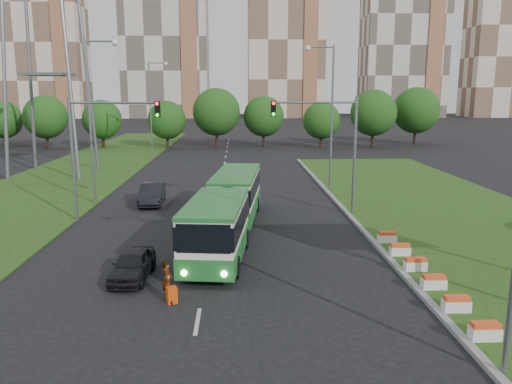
{
  "coord_description": "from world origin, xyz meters",
  "views": [
    {
      "loc": [
        -1.5,
        -23.05,
        8.22
      ],
      "look_at": [
        -0.43,
        5.13,
        2.6
      ],
      "focal_mm": 35.0,
      "sensor_mm": 36.0,
      "label": 1
    }
  ],
  "objects_px": {
    "traffic_mast_median": "(331,137)",
    "pedestrian": "(167,280)",
    "articulated_bus": "(227,208)",
    "shopping_trolley": "(172,295)",
    "car_left_near": "(133,264)",
    "traffic_mast_left": "(97,139)",
    "car_left_far": "(152,194)"
  },
  "relations": [
    {
      "from": "car_left_near",
      "to": "shopping_trolley",
      "type": "height_order",
      "value": "car_left_near"
    },
    {
      "from": "car_left_far",
      "to": "pedestrian",
      "type": "bearing_deg",
      "value": -81.97
    },
    {
      "from": "traffic_mast_median",
      "to": "pedestrian",
      "type": "bearing_deg",
      "value": -123.19
    },
    {
      "from": "articulated_bus",
      "to": "shopping_trolley",
      "type": "distance_m",
      "value": 9.79
    },
    {
      "from": "traffic_mast_left",
      "to": "shopping_trolley",
      "type": "height_order",
      "value": "traffic_mast_left"
    },
    {
      "from": "traffic_mast_left",
      "to": "pedestrian",
      "type": "distance_m",
      "value": 14.99
    },
    {
      "from": "car_left_near",
      "to": "shopping_trolley",
      "type": "relative_size",
      "value": 5.71
    },
    {
      "from": "articulated_bus",
      "to": "car_left_far",
      "type": "bearing_deg",
      "value": 130.16
    },
    {
      "from": "shopping_trolley",
      "to": "car_left_far",
      "type": "bearing_deg",
      "value": 77.66
    },
    {
      "from": "traffic_mast_left",
      "to": "pedestrian",
      "type": "xyz_separation_m",
      "value": [
        6.03,
        -12.95,
        -4.53
      ]
    },
    {
      "from": "traffic_mast_left",
      "to": "articulated_bus",
      "type": "distance_m",
      "value": 9.84
    },
    {
      "from": "traffic_mast_left",
      "to": "car_left_far",
      "type": "distance_m",
      "value": 7.08
    },
    {
      "from": "articulated_bus",
      "to": "car_left_near",
      "type": "bearing_deg",
      "value": -115.27
    },
    {
      "from": "traffic_mast_left",
      "to": "car_left_near",
      "type": "bearing_deg",
      "value": -68.52
    },
    {
      "from": "articulated_bus",
      "to": "shopping_trolley",
      "type": "height_order",
      "value": "articulated_bus"
    },
    {
      "from": "car_left_far",
      "to": "traffic_mast_median",
      "type": "bearing_deg",
      "value": -20.0
    },
    {
      "from": "articulated_bus",
      "to": "car_left_far",
      "type": "distance_m",
      "value": 10.46
    },
    {
      "from": "car_left_far",
      "to": "shopping_trolley",
      "type": "bearing_deg",
      "value": -81.56
    },
    {
      "from": "traffic_mast_median",
      "to": "pedestrian",
      "type": "xyz_separation_m",
      "value": [
        -9.13,
        -13.95,
        -4.53
      ]
    },
    {
      "from": "articulated_bus",
      "to": "car_left_near",
      "type": "height_order",
      "value": "articulated_bus"
    },
    {
      "from": "car_left_near",
      "to": "pedestrian",
      "type": "bearing_deg",
      "value": -48.77
    },
    {
      "from": "pedestrian",
      "to": "car_left_near",
      "type": "bearing_deg",
      "value": 36.75
    },
    {
      "from": "articulated_bus",
      "to": "car_left_far",
      "type": "height_order",
      "value": "articulated_bus"
    },
    {
      "from": "traffic_mast_left",
      "to": "car_left_near",
      "type": "xyz_separation_m",
      "value": [
        4.15,
        -10.55,
        -4.7
      ]
    },
    {
      "from": "traffic_mast_left",
      "to": "articulated_bus",
      "type": "height_order",
      "value": "traffic_mast_left"
    },
    {
      "from": "articulated_bus",
      "to": "traffic_mast_left",
      "type": "bearing_deg",
      "value": 161.43
    },
    {
      "from": "traffic_mast_median",
      "to": "traffic_mast_left",
      "type": "distance_m",
      "value": 15.19
    },
    {
      "from": "articulated_bus",
      "to": "shopping_trolley",
      "type": "bearing_deg",
      "value": -95.76
    },
    {
      "from": "articulated_bus",
      "to": "shopping_trolley",
      "type": "relative_size",
      "value": 24.61
    },
    {
      "from": "articulated_bus",
      "to": "shopping_trolley",
      "type": "xyz_separation_m",
      "value": [
        -2.04,
        -9.49,
        -1.33
      ]
    },
    {
      "from": "traffic_mast_median",
      "to": "car_left_far",
      "type": "height_order",
      "value": "traffic_mast_median"
    },
    {
      "from": "traffic_mast_median",
      "to": "traffic_mast_left",
      "type": "height_order",
      "value": "same"
    }
  ]
}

